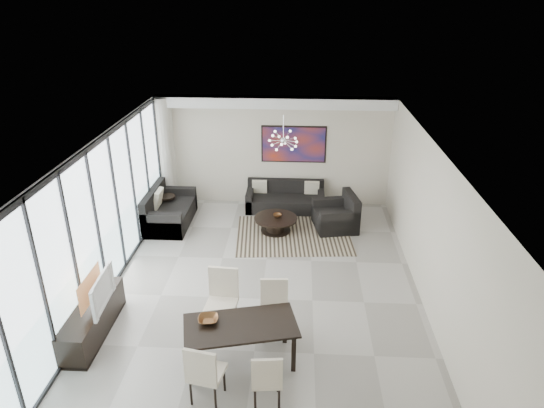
# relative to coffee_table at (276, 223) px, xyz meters

# --- Properties ---
(room_shell) EXTENTS (6.00, 9.00, 2.90)m
(room_shell) POSITION_rel_coffee_table_xyz_m (0.34, -2.78, 1.25)
(room_shell) COLOR #A8A39B
(room_shell) RESTS_ON ground
(window_wall) EXTENTS (0.37, 8.95, 2.90)m
(window_wall) POSITION_rel_coffee_table_xyz_m (-2.98, -2.78, 1.26)
(window_wall) COLOR silver
(window_wall) RESTS_ON floor
(soffit) EXTENTS (5.98, 0.40, 0.26)m
(soffit) POSITION_rel_coffee_table_xyz_m (-0.13, 1.52, 2.57)
(soffit) COLOR white
(soffit) RESTS_ON room_shell
(painting) EXTENTS (1.68, 0.04, 0.98)m
(painting) POSITION_rel_coffee_table_xyz_m (0.37, 1.69, 1.45)
(painting) COLOR #AE3118
(painting) RESTS_ON room_shell
(chandelier) EXTENTS (0.66, 0.66, 0.71)m
(chandelier) POSITION_rel_coffee_table_xyz_m (0.17, -0.28, 2.15)
(chandelier) COLOR silver
(chandelier) RESTS_ON room_shell
(rug) EXTENTS (2.81, 2.25, 0.01)m
(rug) POSITION_rel_coffee_table_xyz_m (0.43, -0.18, -0.20)
(rug) COLOR black
(rug) RESTS_ON floor
(coffee_table) EXTENTS (1.03, 1.03, 0.36)m
(coffee_table) POSITION_rel_coffee_table_xyz_m (0.00, 0.00, 0.00)
(coffee_table) COLOR black
(coffee_table) RESTS_ON floor
(bowl_coffee) EXTENTS (0.24, 0.24, 0.07)m
(bowl_coffee) POSITION_rel_coffee_table_xyz_m (0.04, 0.06, 0.19)
(bowl_coffee) COLOR brown
(bowl_coffee) RESTS_ON coffee_table
(sofa_main) EXTENTS (2.01, 0.82, 0.73)m
(sofa_main) POSITION_rel_coffee_table_xyz_m (0.18, 1.29, 0.04)
(sofa_main) COLOR black
(sofa_main) RESTS_ON floor
(loveseat) EXTENTS (0.99, 1.77, 0.88)m
(loveseat) POSITION_rel_coffee_table_xyz_m (-2.68, 0.27, 0.10)
(loveseat) COLOR black
(loveseat) RESTS_ON floor
(armchair) EXTENTS (1.13, 1.17, 0.85)m
(armchair) POSITION_rel_coffee_table_xyz_m (1.47, 0.28, 0.09)
(armchair) COLOR black
(armchair) RESTS_ON floor
(side_table) EXTENTS (0.41, 0.41, 0.56)m
(side_table) POSITION_rel_coffee_table_xyz_m (-2.77, 0.66, 0.18)
(side_table) COLOR black
(side_table) RESTS_ON floor
(tv_console) EXTENTS (0.50, 1.79, 0.56)m
(tv_console) POSITION_rel_coffee_table_xyz_m (-2.89, -3.93, 0.08)
(tv_console) COLOR black
(tv_console) RESTS_ON floor
(television) EXTENTS (0.18, 0.99, 0.57)m
(television) POSITION_rel_coffee_table_xyz_m (-2.73, -3.90, 0.64)
(television) COLOR gray
(television) RESTS_ON tv_console
(dining_table) EXTENTS (1.86, 1.23, 0.71)m
(dining_table) POSITION_rel_coffee_table_xyz_m (-0.31, -4.46, 0.42)
(dining_table) COLOR black
(dining_table) RESTS_ON floor
(dining_chair_sw) EXTENTS (0.54, 0.54, 1.00)m
(dining_chair_sw) POSITION_rel_coffee_table_xyz_m (-0.71, -5.31, 0.37)
(dining_chair_sw) COLOR beige
(dining_chair_sw) RESTS_ON floor
(dining_chair_se) EXTENTS (0.46, 0.46, 0.91)m
(dining_chair_se) POSITION_rel_coffee_table_xyz_m (0.15, -5.31, 0.32)
(dining_chair_se) COLOR beige
(dining_chair_se) RESTS_ON floor
(dining_chair_nw) EXTENTS (0.55, 0.55, 1.11)m
(dining_chair_nw) POSITION_rel_coffee_table_xyz_m (-0.71, -3.60, 0.44)
(dining_chair_nw) COLOR beige
(dining_chair_nw) RESTS_ON floor
(dining_chair_ne) EXTENTS (0.49, 0.49, 0.99)m
(dining_chair_ne) POSITION_rel_coffee_table_xyz_m (0.17, -3.72, 0.37)
(dining_chair_ne) COLOR beige
(dining_chair_ne) RESTS_ON floor
(bowl_dining) EXTENTS (0.33, 0.33, 0.08)m
(bowl_dining) POSITION_rel_coffee_table_xyz_m (-0.80, -4.41, 0.54)
(bowl_dining) COLOR brown
(bowl_dining) RESTS_ON dining_table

